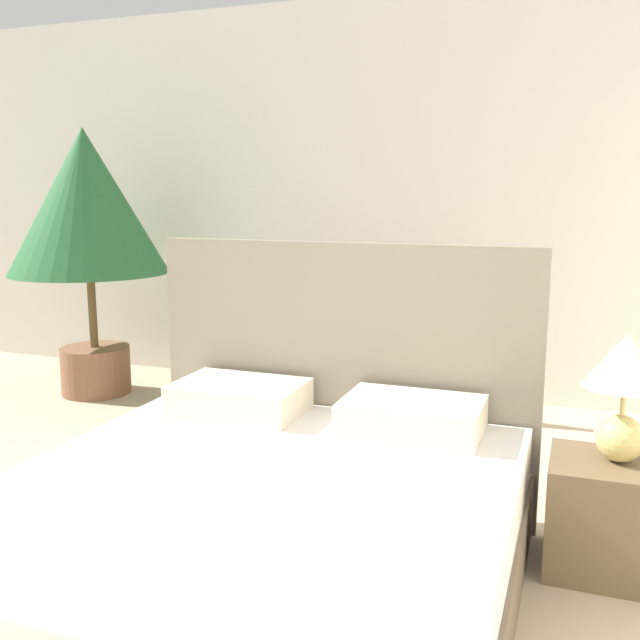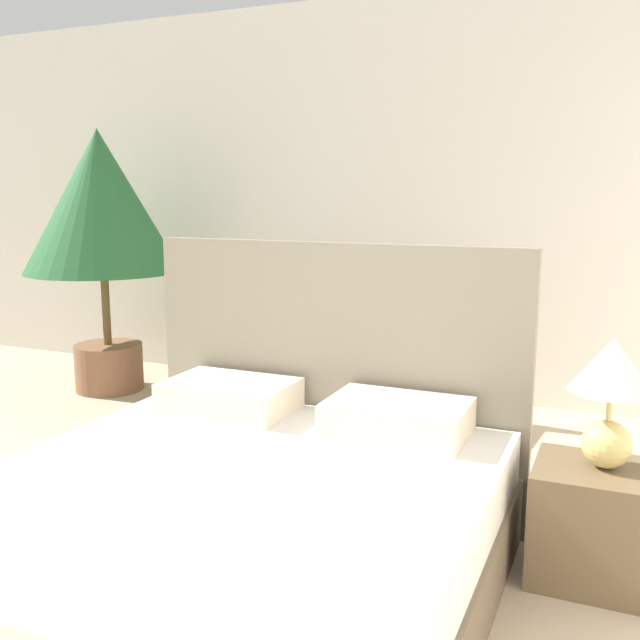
% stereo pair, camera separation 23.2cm
% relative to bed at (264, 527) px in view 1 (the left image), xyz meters
% --- Properties ---
extents(wall_back, '(10.00, 0.06, 2.90)m').
position_rel_bed_xyz_m(wall_back, '(-0.14, 2.97, 1.16)').
color(wall_back, silver).
rests_on(wall_back, ground_plane).
extents(bed, '(1.85, 1.99, 1.28)m').
position_rel_bed_xyz_m(bed, '(0.00, 0.00, 0.00)').
color(bed, brown).
rests_on(bed, ground_plane).
extents(armchair_near_window_left, '(0.73, 0.66, 0.87)m').
position_rel_bed_xyz_m(armchair_near_window_left, '(-1.20, 2.19, -0.02)').
color(armchair_near_window_left, beige).
rests_on(armchair_near_window_left, ground_plane).
extents(armchair_near_window_right, '(0.76, 0.69, 0.87)m').
position_rel_bed_xyz_m(armchair_near_window_right, '(-0.19, 2.19, -0.02)').
color(armchair_near_window_right, beige).
rests_on(armchair_near_window_right, ground_plane).
extents(potted_palm, '(1.15, 1.15, 1.97)m').
position_rel_bed_xyz_m(potted_palm, '(-2.37, 2.10, 1.07)').
color(potted_palm, brown).
rests_on(potted_palm, ground_plane).
extents(nightstand, '(0.50, 0.42, 0.46)m').
position_rel_bed_xyz_m(nightstand, '(1.22, 0.67, -0.06)').
color(nightstand, brown).
rests_on(nightstand, ground_plane).
extents(table_lamp, '(0.32, 0.32, 0.51)m').
position_rel_bed_xyz_m(table_lamp, '(1.23, 0.69, 0.50)').
color(table_lamp, tan).
rests_on(table_lamp, nightstand).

